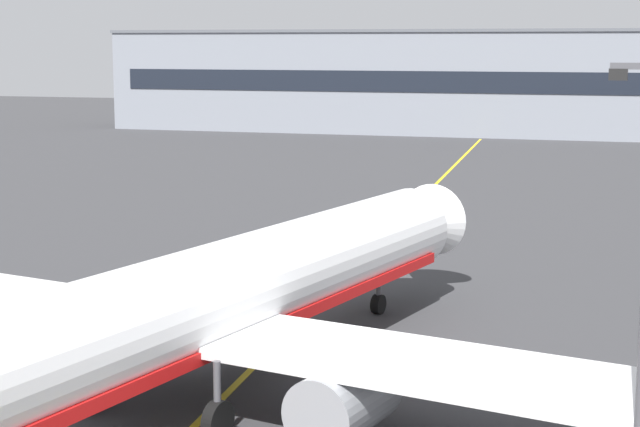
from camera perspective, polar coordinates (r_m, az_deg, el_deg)
taxiway_centreline at (r=50.15m, az=-0.24°, el=-4.96°), size 11.17×179.69×0.01m
airliner_foreground at (r=35.64m, az=-7.35°, el=-5.34°), size 32.28×41.12×11.65m
safety_cone_by_nose_gear at (r=50.39m, az=0.71°, el=-4.59°), size 0.44×0.44×0.55m
terminal_building at (r=143.75m, az=15.08°, el=6.81°), size 136.86×12.40×14.14m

